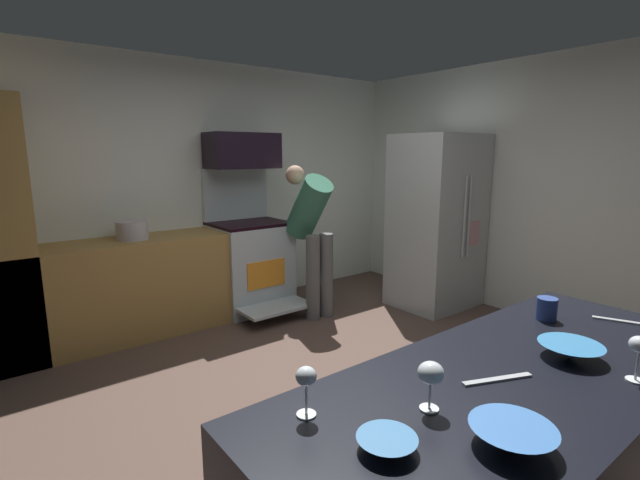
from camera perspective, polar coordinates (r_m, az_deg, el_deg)
The scene contains 18 objects.
ground_plane at distance 3.44m, azimuth 3.11°, elevation -18.43°, with size 5.20×4.80×0.02m, color brown.
wall_back at distance 5.01m, azimuth -14.67°, elevation 6.29°, with size 5.20×0.12×2.60m, color silver.
wall_right at distance 5.06m, azimuth 25.63°, elevation 5.62°, with size 0.12×4.80×2.60m, color silver.
lower_cabinet_run at distance 4.53m, azimuth -22.83°, elevation -5.62°, with size 2.40×0.60×0.90m, color #A0783C.
oven_range at distance 4.96m, azimuth -8.77°, elevation -2.81°, with size 0.76×1.01×1.51m.
microwave at distance 4.90m, azimuth -9.72°, elevation 11.00°, with size 0.74×0.38×0.37m, color black.
refrigerator at distance 5.11m, azimuth 14.43°, elevation 2.23°, with size 0.87×0.75×1.87m.
person_cook at distance 4.63m, azimuth -1.11°, elevation 1.48°, with size 0.31×0.64×1.54m.
mixing_bowl_large at distance 2.03m, azimuth 28.92°, elevation -12.10°, with size 0.23×0.23×0.06m, color teal.
mixing_bowl_small at distance 1.42m, azimuth 22.99°, elevation -21.77°, with size 0.23×0.23×0.06m, color #3B70B9.
mixing_bowl_prep at distance 1.32m, azimuth 8.39°, elevation -23.99°, with size 0.16×0.16×0.04m, color teal.
wine_glass_near at distance 1.92m, azimuth 35.23°, elevation -11.00°, with size 0.07×0.07×0.16m.
wine_glass_mid at distance 1.46m, azimuth 13.74°, elevation -16.12°, with size 0.08×0.08×0.16m.
wine_glass_far at distance 1.40m, azimuth -1.76°, elevation -17.15°, with size 0.06×0.06×0.16m.
mug_coffee at distance 2.41m, azimuth 26.59°, elevation -7.72°, with size 0.09×0.09×0.10m, color #30478F.
knife_chef at distance 1.75m, azimuth 21.40°, elevation -15.99°, with size 0.27×0.02×0.01m, color #B7BABF.
knife_paring at distance 2.56m, azimuth 33.34°, elevation -8.46°, with size 0.21×0.02×0.01m, color #B7BABF.
stock_pot at distance 4.44m, azimuth -22.53°, elevation 1.14°, with size 0.28×0.28×0.17m, color #BCB4BA.
Camera 1 is at (-1.98, -2.25, 1.67)m, focal length 25.46 mm.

